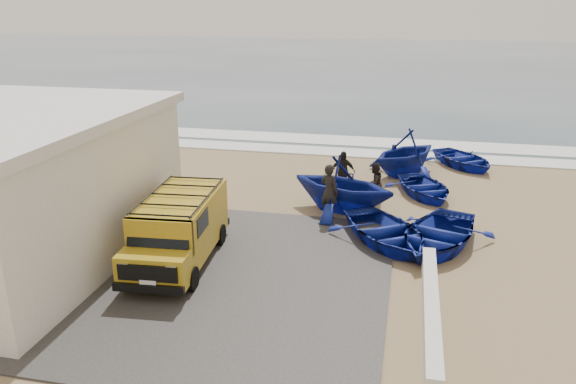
{
  "coord_description": "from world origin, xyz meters",
  "views": [
    {
      "loc": [
        4.18,
        -15.08,
        7.2
      ],
      "look_at": [
        0.44,
        2.07,
        1.2
      ],
      "focal_mm": 35.0,
      "sensor_mm": 36.0,
      "label": 1
    }
  ],
  "objects_px": {
    "boat_near_left": "(386,232)",
    "fisherman_front": "(329,191)",
    "parapet": "(431,310)",
    "boat_mid_right": "(424,188)",
    "fisherman_back": "(343,172)",
    "boat_far_right": "(463,159)",
    "boat_far_left": "(405,152)",
    "van": "(179,227)",
    "boat_mid_left": "(342,184)",
    "boat_near_right": "(437,234)",
    "fisherman_middle": "(374,183)"
  },
  "relations": [
    {
      "from": "parapet",
      "to": "boat_near_right",
      "type": "distance_m",
      "value": 4.35
    },
    {
      "from": "boat_near_right",
      "to": "boat_mid_right",
      "type": "height_order",
      "value": "boat_near_right"
    },
    {
      "from": "boat_near_left",
      "to": "fisherman_back",
      "type": "distance_m",
      "value": 5.09
    },
    {
      "from": "parapet",
      "to": "boat_near_left",
      "type": "distance_m",
      "value": 4.44
    },
    {
      "from": "boat_mid_right",
      "to": "fisherman_front",
      "type": "distance_m",
      "value": 4.52
    },
    {
      "from": "parapet",
      "to": "boat_mid_right",
      "type": "relative_size",
      "value": 1.78
    },
    {
      "from": "parapet",
      "to": "boat_mid_right",
      "type": "distance_m",
      "value": 9.14
    },
    {
      "from": "boat_near_right",
      "to": "fisherman_front",
      "type": "relative_size",
      "value": 2.12
    },
    {
      "from": "boat_far_right",
      "to": "fisherman_front",
      "type": "relative_size",
      "value": 1.83
    },
    {
      "from": "boat_far_right",
      "to": "fisherman_back",
      "type": "distance_m",
      "value": 6.86
    },
    {
      "from": "boat_far_right",
      "to": "boat_mid_right",
      "type": "bearing_deg",
      "value": -144.56
    },
    {
      "from": "van",
      "to": "boat_near_right",
      "type": "height_order",
      "value": "van"
    },
    {
      "from": "van",
      "to": "boat_mid_left",
      "type": "relative_size",
      "value": 1.24
    },
    {
      "from": "van",
      "to": "boat_mid_right",
      "type": "height_order",
      "value": "van"
    },
    {
      "from": "van",
      "to": "fisherman_back",
      "type": "distance_m",
      "value": 8.16
    },
    {
      "from": "parapet",
      "to": "boat_near_left",
      "type": "bearing_deg",
      "value": 106.57
    },
    {
      "from": "boat_near_right",
      "to": "boat_mid_left",
      "type": "distance_m",
      "value": 4.13
    },
    {
      "from": "van",
      "to": "boat_far_right",
      "type": "height_order",
      "value": "van"
    },
    {
      "from": "fisherman_front",
      "to": "fisherman_middle",
      "type": "xyz_separation_m",
      "value": [
        1.41,
        1.84,
        -0.19
      ]
    },
    {
      "from": "parapet",
      "to": "boat_far_left",
      "type": "distance_m",
      "value": 11.95
    },
    {
      "from": "boat_mid_right",
      "to": "fisherman_back",
      "type": "relative_size",
      "value": 2.01
    },
    {
      "from": "parapet",
      "to": "fisherman_front",
      "type": "xyz_separation_m",
      "value": [
        -3.33,
        6.1,
        0.69
      ]
    },
    {
      "from": "fisherman_back",
      "to": "boat_mid_right",
      "type": "bearing_deg",
      "value": -3.16
    },
    {
      "from": "boat_far_right",
      "to": "fisherman_back",
      "type": "xyz_separation_m",
      "value": [
        -4.95,
        -4.73,
        0.47
      ]
    },
    {
      "from": "boat_far_left",
      "to": "boat_near_left",
      "type": "bearing_deg",
      "value": -56.68
    },
    {
      "from": "fisherman_middle",
      "to": "fisherman_back",
      "type": "bearing_deg",
      "value": -91.04
    },
    {
      "from": "parapet",
      "to": "boat_far_left",
      "type": "height_order",
      "value": "boat_far_left"
    },
    {
      "from": "boat_near_left",
      "to": "fisherman_middle",
      "type": "distance_m",
      "value": 3.76
    },
    {
      "from": "boat_mid_right",
      "to": "fisherman_front",
      "type": "height_order",
      "value": "fisherman_front"
    },
    {
      "from": "boat_near_right",
      "to": "fisherman_front",
      "type": "bearing_deg",
      "value": 173.31
    },
    {
      "from": "boat_mid_right",
      "to": "fisherman_middle",
      "type": "xyz_separation_m",
      "value": [
        -1.87,
        -1.2,
        0.43
      ]
    },
    {
      "from": "boat_near_right",
      "to": "boat_far_left",
      "type": "distance_m",
      "value": 7.66
    },
    {
      "from": "boat_near_right",
      "to": "boat_far_left",
      "type": "height_order",
      "value": "boat_far_left"
    },
    {
      "from": "boat_near_left",
      "to": "boat_far_right",
      "type": "xyz_separation_m",
      "value": [
        3.0,
        9.41,
        -0.04
      ]
    },
    {
      "from": "boat_mid_left",
      "to": "boat_far_left",
      "type": "bearing_deg",
      "value": -2.08
    },
    {
      "from": "boat_far_left",
      "to": "boat_far_right",
      "type": "height_order",
      "value": "boat_far_left"
    },
    {
      "from": "boat_far_left",
      "to": "fisherman_back",
      "type": "height_order",
      "value": "boat_far_left"
    },
    {
      "from": "boat_mid_right",
      "to": "boat_near_left",
      "type": "bearing_deg",
      "value": -128.0
    },
    {
      "from": "boat_far_left",
      "to": "boat_mid_right",
      "type": "bearing_deg",
      "value": -37.02
    },
    {
      "from": "boat_near_left",
      "to": "fisherman_front",
      "type": "distance_m",
      "value": 2.82
    },
    {
      "from": "parapet",
      "to": "boat_near_left",
      "type": "xyz_separation_m",
      "value": [
        -1.26,
        4.25,
        0.13
      ]
    },
    {
      "from": "boat_near_left",
      "to": "boat_near_right",
      "type": "height_order",
      "value": "boat_near_right"
    },
    {
      "from": "boat_near_left",
      "to": "boat_far_right",
      "type": "relative_size",
      "value": 1.11
    },
    {
      "from": "fisherman_front",
      "to": "fisherman_middle",
      "type": "distance_m",
      "value": 2.33
    },
    {
      "from": "fisherman_back",
      "to": "fisherman_front",
      "type": "bearing_deg",
      "value": -99.05
    },
    {
      "from": "boat_mid_left",
      "to": "fisherman_front",
      "type": "relative_size",
      "value": 1.99
    },
    {
      "from": "boat_near_right",
      "to": "boat_mid_left",
      "type": "xyz_separation_m",
      "value": [
        -3.24,
        2.5,
        0.59
      ]
    },
    {
      "from": "fisherman_front",
      "to": "boat_near_left",
      "type": "bearing_deg",
      "value": 168.24
    },
    {
      "from": "boat_far_left",
      "to": "boat_far_right",
      "type": "relative_size",
      "value": 1.07
    },
    {
      "from": "boat_mid_right",
      "to": "boat_far_right",
      "type": "relative_size",
      "value": 0.95
    }
  ]
}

